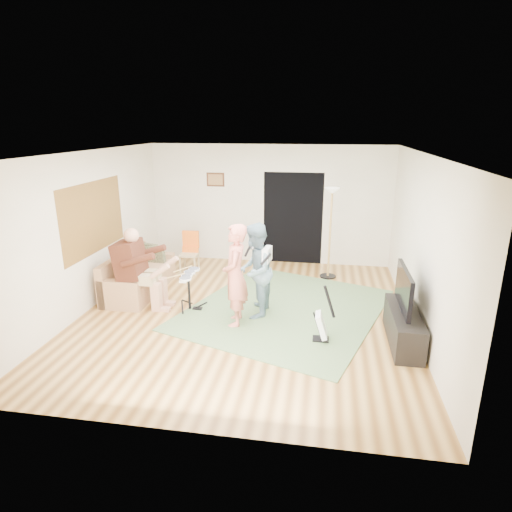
{
  "coord_description": "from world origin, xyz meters",
  "views": [
    {
      "loc": [
        1.27,
        -6.61,
        3.13
      ],
      "look_at": [
        0.14,
        0.3,
        0.96
      ],
      "focal_mm": 30.0,
      "sensor_mm": 36.0,
      "label": 1
    }
  ],
  "objects_px": {
    "torchiere_lamp": "(331,217)",
    "tv_cabinet": "(403,327)",
    "guitar_spare": "(322,325)",
    "drum_kit": "(189,293)",
    "dining_chair": "(190,258)",
    "television": "(404,289)",
    "sofa": "(136,279)",
    "singer": "(235,276)",
    "guitarist": "(255,271)"
  },
  "relations": [
    {
      "from": "drum_kit",
      "to": "television",
      "type": "distance_m",
      "value": 3.55
    },
    {
      "from": "singer",
      "to": "dining_chair",
      "type": "xyz_separation_m",
      "value": [
        -1.52,
        2.35,
        -0.51
      ]
    },
    {
      "from": "dining_chair",
      "to": "television",
      "type": "height_order",
      "value": "television"
    },
    {
      "from": "singer",
      "to": "television",
      "type": "height_order",
      "value": "singer"
    },
    {
      "from": "guitar_spare",
      "to": "sofa",
      "type": "bearing_deg",
      "value": 158.43
    },
    {
      "from": "guitarist",
      "to": "tv_cabinet",
      "type": "bearing_deg",
      "value": 76.81
    },
    {
      "from": "drum_kit",
      "to": "guitarist",
      "type": "relative_size",
      "value": 0.44
    },
    {
      "from": "guitarist",
      "to": "television",
      "type": "xyz_separation_m",
      "value": [
        2.28,
        -0.59,
        0.05
      ]
    },
    {
      "from": "dining_chair",
      "to": "tv_cabinet",
      "type": "relative_size",
      "value": 0.64
    },
    {
      "from": "guitar_spare",
      "to": "torchiere_lamp",
      "type": "xyz_separation_m",
      "value": [
        0.09,
        2.85,
        1.05
      ]
    },
    {
      "from": "sofa",
      "to": "singer",
      "type": "bearing_deg",
      "value": -25.66
    },
    {
      "from": "guitarist",
      "to": "drum_kit",
      "type": "bearing_deg",
      "value": -90.82
    },
    {
      "from": "singer",
      "to": "tv_cabinet",
      "type": "height_order",
      "value": "singer"
    },
    {
      "from": "sofa",
      "to": "guitar_spare",
      "type": "xyz_separation_m",
      "value": [
        3.59,
        -1.42,
        0.0
      ]
    },
    {
      "from": "drum_kit",
      "to": "tv_cabinet",
      "type": "distance_m",
      "value": 3.56
    },
    {
      "from": "drum_kit",
      "to": "singer",
      "type": "xyz_separation_m",
      "value": [
        0.92,
        -0.41,
        0.53
      ]
    },
    {
      "from": "guitar_spare",
      "to": "television",
      "type": "bearing_deg",
      "value": 7.37
    },
    {
      "from": "torchiere_lamp",
      "to": "sofa",
      "type": "bearing_deg",
      "value": -158.73
    },
    {
      "from": "dining_chair",
      "to": "television",
      "type": "xyz_separation_m",
      "value": [
        4.06,
        -2.57,
        0.53
      ]
    },
    {
      "from": "torchiere_lamp",
      "to": "television",
      "type": "distance_m",
      "value": 2.94
    },
    {
      "from": "guitarist",
      "to": "dining_chair",
      "type": "height_order",
      "value": "guitarist"
    },
    {
      "from": "guitar_spare",
      "to": "tv_cabinet",
      "type": "relative_size",
      "value": 0.63
    },
    {
      "from": "guitar_spare",
      "to": "torchiere_lamp",
      "type": "relative_size",
      "value": 0.47
    },
    {
      "from": "torchiere_lamp",
      "to": "television",
      "type": "height_order",
      "value": "torchiere_lamp"
    },
    {
      "from": "torchiere_lamp",
      "to": "tv_cabinet",
      "type": "distance_m",
      "value": 3.1
    },
    {
      "from": "sofa",
      "to": "guitar_spare",
      "type": "relative_size",
      "value": 2.11
    },
    {
      "from": "guitar_spare",
      "to": "torchiere_lamp",
      "type": "distance_m",
      "value": 3.04
    },
    {
      "from": "sofa",
      "to": "tv_cabinet",
      "type": "distance_m",
      "value": 4.95
    },
    {
      "from": "singer",
      "to": "television",
      "type": "distance_m",
      "value": 2.54
    },
    {
      "from": "singer",
      "to": "guitar_spare",
      "type": "height_order",
      "value": "singer"
    },
    {
      "from": "guitar_spare",
      "to": "dining_chair",
      "type": "xyz_separation_m",
      "value": [
        -2.92,
        2.71,
        0.06
      ]
    },
    {
      "from": "drum_kit",
      "to": "guitar_spare",
      "type": "height_order",
      "value": "guitar_spare"
    },
    {
      "from": "torchiere_lamp",
      "to": "guitarist",
      "type": "bearing_deg",
      "value": -120.02
    },
    {
      "from": "guitarist",
      "to": "guitar_spare",
      "type": "xyz_separation_m",
      "value": [
        1.14,
        -0.73,
        -0.55
      ]
    },
    {
      "from": "guitarist",
      "to": "singer",
      "type": "bearing_deg",
      "value": -33.48
    },
    {
      "from": "drum_kit",
      "to": "singer",
      "type": "distance_m",
      "value": 1.13
    },
    {
      "from": "drum_kit",
      "to": "sofa",
      "type": "bearing_deg",
      "value": 153.15
    },
    {
      "from": "drum_kit",
      "to": "torchiere_lamp",
      "type": "xyz_separation_m",
      "value": [
        2.39,
        2.08,
        1.0
      ]
    },
    {
      "from": "sofa",
      "to": "drum_kit",
      "type": "height_order",
      "value": "sofa"
    },
    {
      "from": "guitar_spare",
      "to": "dining_chair",
      "type": "height_order",
      "value": "dining_chair"
    },
    {
      "from": "drum_kit",
      "to": "guitar_spare",
      "type": "distance_m",
      "value": 2.43
    },
    {
      "from": "television",
      "to": "sofa",
      "type": "bearing_deg",
      "value": 164.96
    },
    {
      "from": "sofa",
      "to": "singer",
      "type": "relative_size",
      "value": 1.13
    },
    {
      "from": "guitar_spare",
      "to": "television",
      "type": "relative_size",
      "value": 0.81
    },
    {
      "from": "guitar_spare",
      "to": "tv_cabinet",
      "type": "height_order",
      "value": "guitar_spare"
    },
    {
      "from": "guitarist",
      "to": "dining_chair",
      "type": "distance_m",
      "value": 2.7
    },
    {
      "from": "guitar_spare",
      "to": "tv_cabinet",
      "type": "xyz_separation_m",
      "value": [
        1.19,
        0.15,
        -0.0
      ]
    },
    {
      "from": "torchiere_lamp",
      "to": "television",
      "type": "bearing_deg",
      "value": -68.64
    },
    {
      "from": "drum_kit",
      "to": "dining_chair",
      "type": "height_order",
      "value": "dining_chair"
    },
    {
      "from": "torchiere_lamp",
      "to": "tv_cabinet",
      "type": "bearing_deg",
      "value": -67.73
    }
  ]
}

